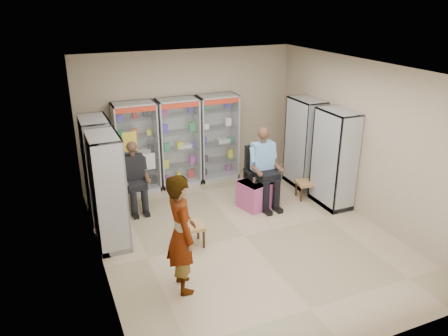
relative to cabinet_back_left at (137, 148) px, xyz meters
name	(u,v)px	position (x,y,z in m)	size (l,w,h in m)	color
floor	(244,236)	(1.30, -2.73, -1.00)	(6.00, 6.00, 0.00)	tan
room_shell	(246,132)	(1.30, -2.73, 0.97)	(5.02, 6.02, 3.01)	tan
cabinet_back_left	(137,148)	(0.00, 0.00, 0.00)	(0.90, 0.50, 2.00)	#B0B2B8
cabinet_back_mid	(179,143)	(0.95, 0.00, 0.00)	(0.90, 0.50, 2.00)	#B3B7BB
cabinet_back_right	(218,138)	(1.90, 0.00, 0.00)	(0.90, 0.50, 2.00)	silver
cabinet_right_far	(304,143)	(3.53, -1.13, 0.00)	(0.50, 0.90, 2.00)	#ABADB3
cabinet_right_near	(334,159)	(3.53, -2.23, 0.00)	(0.50, 0.90, 2.00)	#A6A7AD
cabinet_left_far	(99,169)	(-0.93, -0.93, 0.00)	(0.50, 0.90, 2.00)	silver
cabinet_left_near	(108,192)	(-0.93, -2.03, 0.00)	(0.50, 0.90, 2.00)	#ACAFB3
wooden_chair	(134,185)	(-0.25, -0.73, -0.53)	(0.42, 0.42, 0.94)	black
seated_customer	(134,177)	(-0.25, -0.78, -0.33)	(0.44, 0.60, 1.34)	black
office_chair	(260,175)	(2.21, -1.57, -0.39)	(0.66, 0.66, 1.22)	black
seated_shopkeeper	(262,169)	(2.21, -1.62, -0.23)	(0.51, 0.71, 1.55)	#609ABF
pink_trunk	(255,194)	(2.02, -1.75, -0.72)	(0.58, 0.56, 0.56)	#B74990
tea_glass	(255,180)	(1.97, -1.77, -0.39)	(0.07, 0.07, 0.11)	#5E2A08
woven_stool_a	(305,190)	(3.20, -1.78, -0.81)	(0.38, 0.38, 0.38)	#B1744A
woven_stool_b	(192,235)	(0.33, -2.64, -0.80)	(0.40, 0.40, 0.40)	#9E6742
standing_man	(182,234)	(-0.18, -3.71, -0.09)	(0.67, 0.44, 1.82)	#9C9C9F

